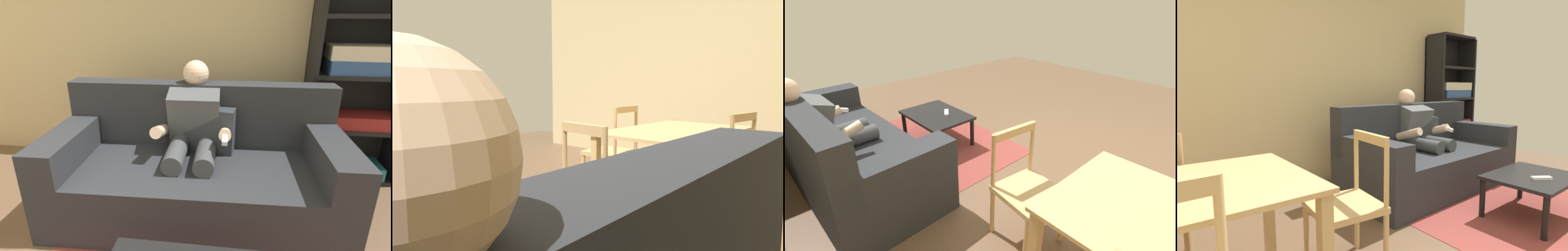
{
  "view_description": "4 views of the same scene",
  "coord_description": "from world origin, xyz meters",
  "views": [
    {
      "loc": [
        1.55,
        -0.44,
        1.55
      ],
      "look_at": [
        1.28,
        1.62,
        0.75
      ],
      "focal_mm": 28.28,
      "sensor_mm": 36.0,
      "label": 1
    },
    {
      "loc": [
        1.33,
        2.31,
        1.11
      ],
      "look_at": [
        -0.04,
        1.07,
        0.9
      ],
      "focal_mm": 31.72,
      "sensor_mm": 36.0,
      "label": 2
    },
    {
      "loc": [
        -1.42,
        2.31,
        1.78
      ],
      "look_at": [
        -0.04,
        1.07,
        0.9
      ],
      "focal_mm": 26.27,
      "sensor_mm": 36.0,
      "label": 3
    },
    {
      "loc": [
        -1.35,
        -0.58,
        1.18
      ],
      "look_at": [
        -0.04,
        1.07,
        0.9
      ],
      "focal_mm": 26.85,
      "sensor_mm": 36.0,
      "label": 4
    }
  ],
  "objects": [
    {
      "name": "wall_back",
      "position": [
        0.0,
        2.66,
        1.38
      ],
      "size": [
        6.47,
        0.12,
        2.76
      ],
      "primitive_type": "cube",
      "color": "#D1BC8C",
      "rests_on": "ground_plane"
    },
    {
      "name": "couch",
      "position": [
        1.28,
        1.69,
        0.35
      ],
      "size": [
        2.2,
        1.05,
        0.98
      ],
      "color": "#282B30",
      "rests_on": "ground_plane"
    },
    {
      "name": "person_lounging",
      "position": [
        1.24,
        1.76,
        0.61
      ],
      "size": [
        0.6,
        0.93,
        1.16
      ],
      "color": "#4C5156",
      "rests_on": "ground_plane"
    },
    {
      "name": "bookshelf",
      "position": [
        2.64,
        2.42,
        0.89
      ],
      "size": [
        0.85,
        0.36,
        1.99
      ],
      "color": "black",
      "rests_on": "ground_plane"
    }
  ]
}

